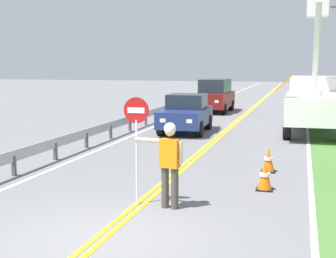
% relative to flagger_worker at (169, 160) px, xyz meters
% --- Properties ---
extents(ground_plane, '(160.00, 160.00, 0.00)m').
position_rel_flagger_worker_xyz_m(ground_plane, '(-0.68, -2.10, -1.05)').
color(ground_plane, slate).
extents(centerline_yellow_left, '(0.11, 110.00, 0.01)m').
position_rel_flagger_worker_xyz_m(centerline_yellow_left, '(-0.77, 17.90, -1.04)').
color(centerline_yellow_left, yellow).
rests_on(centerline_yellow_left, ground).
extents(centerline_yellow_right, '(0.11, 110.00, 0.01)m').
position_rel_flagger_worker_xyz_m(centerline_yellow_right, '(-0.59, 17.90, -1.04)').
color(centerline_yellow_right, yellow).
rests_on(centerline_yellow_right, ground).
extents(edge_line_right, '(0.12, 110.00, 0.01)m').
position_rel_flagger_worker_xyz_m(edge_line_right, '(2.92, 17.90, -1.04)').
color(edge_line_right, silver).
rests_on(edge_line_right, ground).
extents(edge_line_left, '(0.12, 110.00, 0.01)m').
position_rel_flagger_worker_xyz_m(edge_line_left, '(-4.28, 17.90, -1.04)').
color(edge_line_left, silver).
rests_on(edge_line_left, ground).
extents(flagger_worker, '(1.08, 0.30, 1.83)m').
position_rel_flagger_worker_xyz_m(flagger_worker, '(0.00, 0.00, 0.00)').
color(flagger_worker, '#474238').
rests_on(flagger_worker, ground).
extents(stop_sign_paddle, '(0.56, 0.04, 2.33)m').
position_rel_flagger_worker_xyz_m(stop_sign_paddle, '(-0.76, 0.10, 0.66)').
color(stop_sign_paddle, silver).
rests_on(stop_sign_paddle, ground).
extents(utility_bucket_truck, '(2.70, 6.82, 5.88)m').
position_rel_flagger_worker_xyz_m(utility_bucket_truck, '(3.13, 12.84, 0.38)').
color(utility_bucket_truck, white).
rests_on(utility_bucket_truck, ground).
extents(oncoming_sedan_nearest, '(2.04, 4.17, 1.70)m').
position_rel_flagger_worker_xyz_m(oncoming_sedan_nearest, '(-2.36, 11.30, -0.21)').
color(oncoming_sedan_nearest, navy).
rests_on(oncoming_sedan_nearest, ground).
extents(oncoming_suv_second, '(1.98, 4.64, 2.10)m').
position_rel_flagger_worker_xyz_m(oncoming_suv_second, '(-2.75, 20.84, 0.01)').
color(oncoming_suv_second, maroon).
rests_on(oncoming_suv_second, ground).
extents(traffic_cone_lead, '(0.40, 0.40, 0.70)m').
position_rel_flagger_worker_xyz_m(traffic_cone_lead, '(1.83, 2.04, -0.71)').
color(traffic_cone_lead, orange).
rests_on(traffic_cone_lead, ground).
extents(traffic_cone_mid, '(0.40, 0.40, 0.70)m').
position_rel_flagger_worker_xyz_m(traffic_cone_mid, '(1.77, 4.07, -0.71)').
color(traffic_cone_mid, orange).
rests_on(traffic_cone_mid, ground).
extents(guardrail_left_shoulder, '(0.10, 32.00, 0.71)m').
position_rel_flagger_worker_xyz_m(guardrail_left_shoulder, '(-4.88, 12.00, -0.53)').
color(guardrail_left_shoulder, '#9EA0A3').
rests_on(guardrail_left_shoulder, ground).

